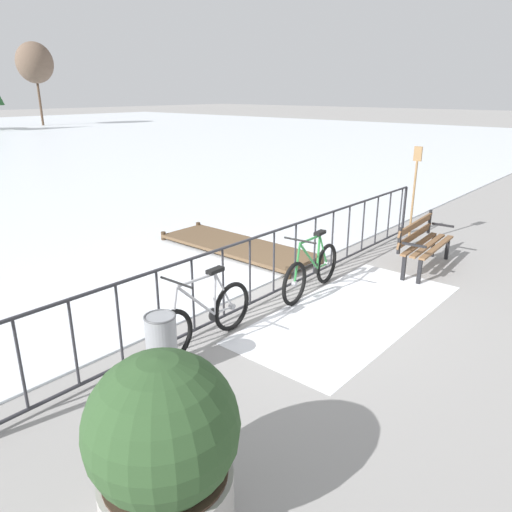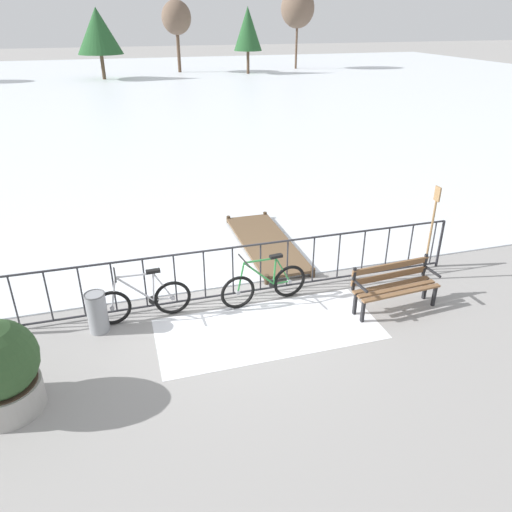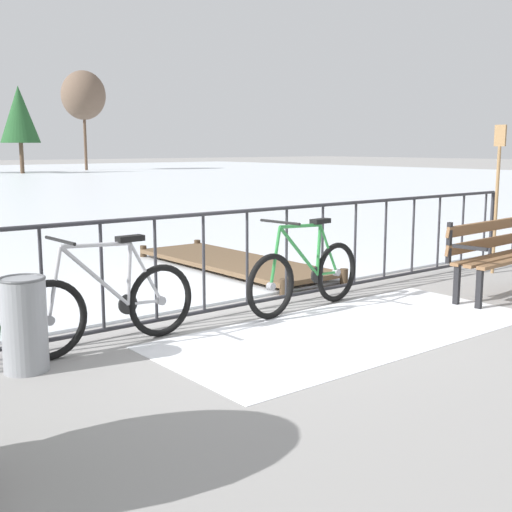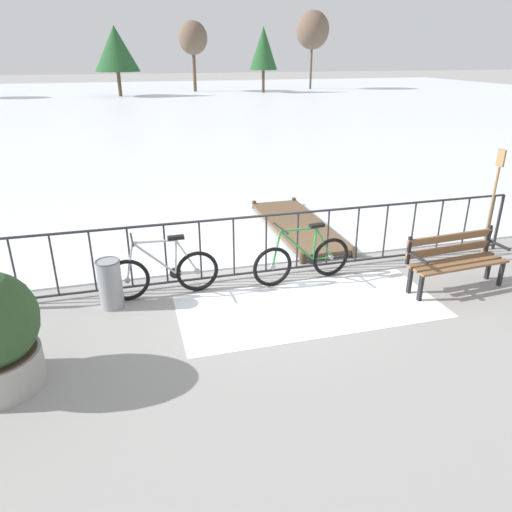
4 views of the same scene
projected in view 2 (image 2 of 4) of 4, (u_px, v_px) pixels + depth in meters
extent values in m
plane|color=gray|center=(234.00, 297.00, 9.35)|extent=(160.00, 160.00, 0.00)
cube|color=silver|center=(134.00, 91.00, 33.70)|extent=(80.00, 56.00, 0.03)
cube|color=white|center=(269.00, 329.00, 8.40)|extent=(3.83, 1.68, 0.01)
cylinder|color=#2D2D33|center=(232.00, 248.00, 8.88)|extent=(9.00, 0.04, 0.04)
cylinder|color=#2D2D33|center=(233.00, 293.00, 9.32)|extent=(9.00, 0.04, 0.04)
cylinder|color=#2D2D33|center=(440.00, 244.00, 10.26)|extent=(0.06, 0.06, 1.05)
cylinder|color=#2D2D33|center=(14.00, 301.00, 8.14)|extent=(0.03, 0.03, 0.97)
cylinder|color=#2D2D33|center=(48.00, 297.00, 8.28)|extent=(0.03, 0.03, 0.97)
cylinder|color=#2D2D33|center=(81.00, 292.00, 8.42)|extent=(0.03, 0.03, 0.97)
cylinder|color=#2D2D33|center=(114.00, 288.00, 8.55)|extent=(0.03, 0.03, 0.97)
cylinder|color=#2D2D33|center=(145.00, 283.00, 8.69)|extent=(0.03, 0.03, 0.97)
cylinder|color=#2D2D33|center=(175.00, 279.00, 8.83)|extent=(0.03, 0.03, 0.97)
cylinder|color=#2D2D33|center=(204.00, 275.00, 8.96)|extent=(0.03, 0.03, 0.97)
cylinder|color=#2D2D33|center=(233.00, 271.00, 9.10)|extent=(0.03, 0.03, 0.97)
cylinder|color=#2D2D33|center=(260.00, 267.00, 9.24)|extent=(0.03, 0.03, 0.97)
cylinder|color=#2D2D33|center=(287.00, 263.00, 9.37)|extent=(0.03, 0.03, 0.97)
cylinder|color=#2D2D33|center=(313.00, 260.00, 9.51)|extent=(0.03, 0.03, 0.97)
cylinder|color=#2D2D33|center=(339.00, 256.00, 9.65)|extent=(0.03, 0.03, 0.97)
cylinder|color=#2D2D33|center=(363.00, 253.00, 9.79)|extent=(0.03, 0.03, 0.97)
cylinder|color=#2D2D33|center=(387.00, 250.00, 9.92)|extent=(0.03, 0.03, 0.97)
cylinder|color=#2D2D33|center=(410.00, 246.00, 10.06)|extent=(0.03, 0.03, 0.97)
cylinder|color=#2D2D33|center=(433.00, 243.00, 10.20)|extent=(0.03, 0.03, 0.97)
torus|color=black|center=(173.00, 298.00, 8.70)|extent=(0.66, 0.08, 0.66)
cylinder|color=gray|center=(173.00, 298.00, 8.70)|extent=(0.08, 0.06, 0.08)
torus|color=black|center=(112.00, 308.00, 8.40)|extent=(0.66, 0.08, 0.66)
cylinder|color=gray|center=(112.00, 308.00, 8.40)|extent=(0.08, 0.06, 0.08)
cylinder|color=#B2B2B7|center=(153.00, 287.00, 8.48)|extent=(0.08, 0.04, 0.53)
cylinder|color=#B2B2B7|center=(135.00, 289.00, 8.38)|extent=(0.61, 0.06, 0.59)
cylinder|color=#B2B2B7|center=(134.00, 275.00, 8.27)|extent=(0.63, 0.06, 0.07)
cylinder|color=#B2B2B7|center=(163.00, 299.00, 8.64)|extent=(0.34, 0.04, 0.05)
cylinder|color=#B2B2B7|center=(163.00, 286.00, 8.53)|extent=(0.32, 0.04, 0.56)
cylinder|color=#B2B2B7|center=(114.00, 293.00, 8.28)|extent=(0.16, 0.04, 0.59)
cube|color=black|center=(153.00, 271.00, 8.35)|extent=(0.24, 0.11, 0.05)
cylinder|color=black|center=(115.00, 275.00, 8.15)|extent=(0.05, 0.52, 0.03)
cylinder|color=black|center=(154.00, 300.00, 8.59)|extent=(0.18, 0.03, 0.18)
torus|color=black|center=(289.00, 281.00, 9.23)|extent=(0.66, 0.14, 0.66)
cylinder|color=gray|center=(289.00, 281.00, 9.23)|extent=(0.09, 0.07, 0.08)
torus|color=black|center=(238.00, 292.00, 8.86)|extent=(0.66, 0.14, 0.66)
cylinder|color=gray|center=(238.00, 292.00, 8.86)|extent=(0.09, 0.07, 0.08)
cylinder|color=#2D843D|center=(275.00, 271.00, 8.99)|extent=(0.08, 0.04, 0.53)
cylinder|color=#2D843D|center=(259.00, 274.00, 8.88)|extent=(0.61, 0.11, 0.59)
cylinder|color=#2D843D|center=(260.00, 260.00, 8.76)|extent=(0.63, 0.11, 0.07)
cylinder|color=#2D843D|center=(282.00, 282.00, 9.17)|extent=(0.34, 0.07, 0.05)
cylinder|color=#2D843D|center=(283.00, 270.00, 9.06)|extent=(0.32, 0.07, 0.56)
cylinder|color=#2D843D|center=(241.00, 278.00, 8.75)|extent=(0.16, 0.05, 0.59)
cube|color=black|center=(276.00, 256.00, 8.86)|extent=(0.25, 0.13, 0.05)
cylinder|color=black|center=(244.00, 260.00, 8.62)|extent=(0.09, 0.52, 0.03)
cylinder|color=black|center=(273.00, 284.00, 9.10)|extent=(0.18, 0.04, 0.18)
cube|color=brown|center=(392.00, 285.00, 8.89)|extent=(1.60, 0.21, 0.04)
cube|color=brown|center=(397.00, 289.00, 8.76)|extent=(1.60, 0.21, 0.04)
cube|color=brown|center=(402.00, 293.00, 8.63)|extent=(1.60, 0.21, 0.04)
cube|color=brown|center=(390.00, 276.00, 8.90)|extent=(1.60, 0.17, 0.12)
cube|color=brown|center=(391.00, 266.00, 8.82)|extent=(1.60, 0.17, 0.12)
cube|color=black|center=(434.00, 295.00, 8.98)|extent=(0.05, 0.06, 0.44)
cube|color=black|center=(425.00, 288.00, 9.21)|extent=(0.05, 0.06, 0.44)
cube|color=black|center=(425.00, 265.00, 9.11)|extent=(0.05, 0.05, 0.45)
cube|color=black|center=(433.00, 272.00, 8.91)|extent=(0.07, 0.40, 0.04)
cube|color=black|center=(363.00, 311.00, 8.51)|extent=(0.05, 0.06, 0.44)
cube|color=black|center=(355.00, 304.00, 8.73)|extent=(0.05, 0.06, 0.44)
cube|color=black|center=(354.00, 279.00, 8.63)|extent=(0.05, 0.05, 0.45)
cube|color=black|center=(361.00, 287.00, 8.43)|extent=(0.07, 0.40, 0.04)
cylinder|color=#9E9B96|center=(7.00, 396.00, 6.63)|extent=(0.96, 0.96, 0.43)
cylinder|color=#38281E|center=(3.00, 383.00, 6.53)|extent=(0.88, 0.88, 0.02)
cylinder|color=gray|center=(97.00, 313.00, 8.21)|extent=(0.34, 0.34, 0.72)
torus|color=#545558|center=(94.00, 294.00, 8.05)|extent=(0.35, 0.35, 0.02)
cylinder|color=#937047|center=(429.00, 242.00, 9.60)|extent=(0.04, 0.04, 1.70)
cube|color=#937047|center=(438.00, 194.00, 9.15)|extent=(0.03, 0.16, 0.28)
cube|color=brown|center=(266.00, 242.00, 11.28)|extent=(1.10, 3.28, 0.06)
cylinder|color=#433323|center=(267.00, 279.00, 9.76)|extent=(0.10, 0.10, 0.20)
cylinder|color=#433323|center=(313.00, 273.00, 10.01)|extent=(0.10, 0.10, 0.20)
cylinder|color=#433323|center=(228.00, 220.00, 12.57)|extent=(0.10, 0.10, 0.20)
cylinder|color=#433323|center=(265.00, 216.00, 12.82)|extent=(0.10, 0.10, 0.20)
cylinder|color=brown|center=(248.00, 55.00, 42.65)|extent=(0.25, 0.25, 3.21)
cone|color=#235128|center=(248.00, 29.00, 41.73)|extent=(2.43, 2.43, 3.49)
cylinder|color=brown|center=(102.00, 58.00, 39.03)|extent=(0.29, 0.29, 3.22)
cone|color=#235128|center=(98.00, 31.00, 38.12)|extent=(3.56, 3.56, 3.39)
cylinder|color=brown|center=(296.00, 45.00, 46.41)|extent=(0.20, 0.20, 4.33)
ellipsoid|color=brown|center=(298.00, 8.00, 45.02)|extent=(3.09, 3.09, 3.40)
cylinder|color=brown|center=(179.00, 50.00, 43.68)|extent=(0.29, 0.29, 3.76)
ellipsoid|color=brown|center=(176.00, 17.00, 42.50)|extent=(2.56, 2.56, 2.82)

